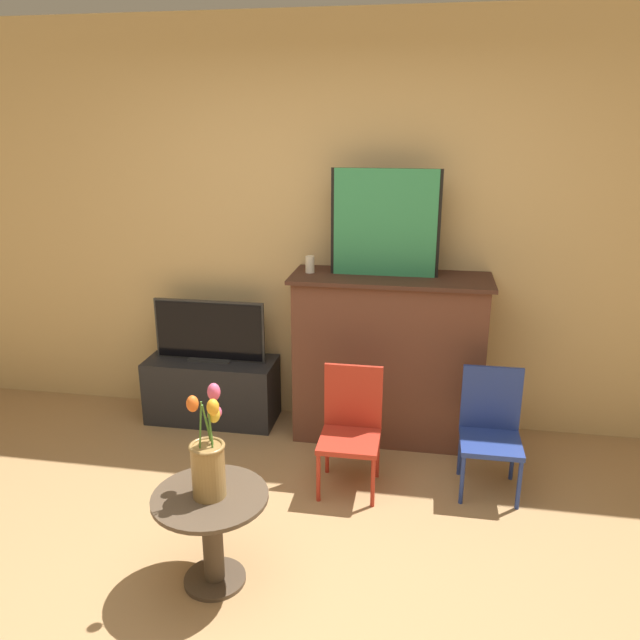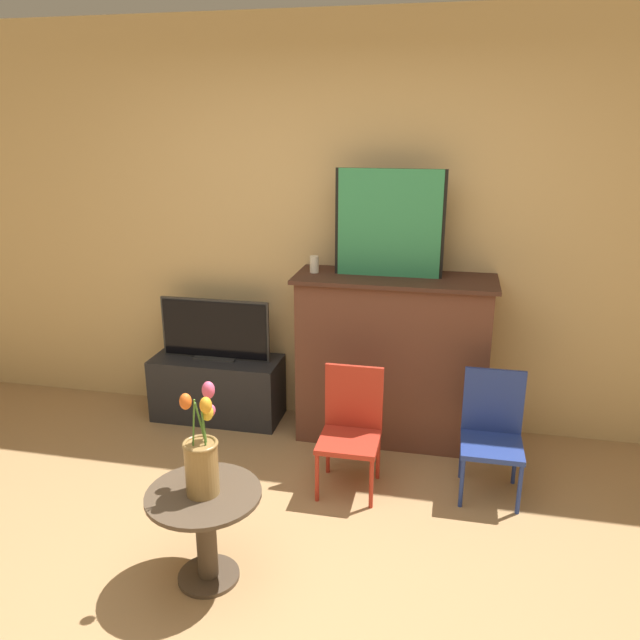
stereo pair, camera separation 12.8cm
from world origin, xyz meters
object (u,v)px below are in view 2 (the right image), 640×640
object	(u,v)px
painting	(389,224)
vase_tulips	(202,457)
chair_blue	(492,429)
tv_monitor	(215,330)
chair_red	(351,424)

from	to	relation	value
painting	vase_tulips	distance (m)	1.88
chair_blue	vase_tulips	xyz separation A→B (m)	(-1.30, -1.04, 0.25)
tv_monitor	chair_red	world-z (taller)	tv_monitor
chair_red	vase_tulips	distance (m)	1.09
tv_monitor	vase_tulips	size ratio (longest dim) A/B	1.57
chair_blue	vase_tulips	bearing A→B (deg)	-141.30
tv_monitor	chair_red	bearing A→B (deg)	-31.64
chair_red	tv_monitor	bearing A→B (deg)	148.36
painting	chair_red	world-z (taller)	painting
chair_red	vase_tulips	world-z (taller)	vase_tulips
tv_monitor	vase_tulips	distance (m)	1.69
painting	chair_blue	world-z (taller)	painting
painting	tv_monitor	world-z (taller)	painting
tv_monitor	chair_red	size ratio (longest dim) A/B	1.10
chair_blue	vase_tulips	world-z (taller)	vase_tulips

